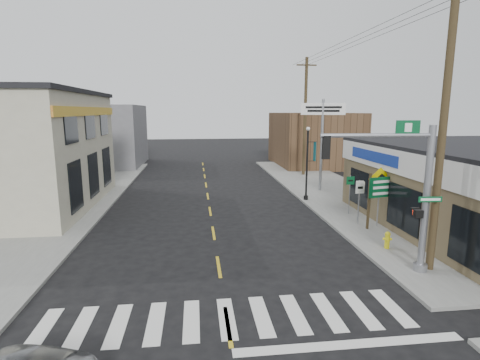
{
  "coord_description": "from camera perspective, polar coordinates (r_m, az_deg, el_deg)",
  "views": [
    {
      "loc": [
        -0.79,
        -9.36,
        5.83
      ],
      "look_at": [
        1.16,
        6.85,
        2.8
      ],
      "focal_mm": 28.0,
      "sensor_mm": 36.0,
      "label": 1
    }
  ],
  "objects": [
    {
      "name": "ground",
      "position": [
        11.05,
        -1.85,
        -21.33
      ],
      "size": [
        140.0,
        140.0,
        0.0
      ],
      "primitive_type": "plane",
      "color": "black",
      "rests_on": "ground"
    },
    {
      "name": "sidewalk_right",
      "position": [
        25.08,
        16.36,
        -3.21
      ],
      "size": [
        6.0,
        38.0,
        0.13
      ],
      "primitive_type": "cube",
      "color": "slate",
      "rests_on": "ground"
    },
    {
      "name": "sidewalk_left",
      "position": [
        24.51,
        -26.27,
        -4.2
      ],
      "size": [
        6.0,
        38.0,
        0.13
      ],
      "primitive_type": "cube",
      "color": "slate",
      "rests_on": "ground"
    },
    {
      "name": "center_line",
      "position": [
        18.33,
        -4.06,
        -8.05
      ],
      "size": [
        0.12,
        56.0,
        0.01
      ],
      "primitive_type": "cube",
      "color": "gold",
      "rests_on": "ground"
    },
    {
      "name": "crosswalk",
      "position": [
        11.39,
        -2.04,
        -20.25
      ],
      "size": [
        11.0,
        2.2,
        0.01
      ],
      "primitive_type": "cube",
      "color": "silver",
      "rests_on": "ground"
    },
    {
      "name": "bldg_distant_right",
      "position": [
        41.49,
        11.19,
        6.13
      ],
      "size": [
        8.0,
        10.0,
        5.6
      ],
      "primitive_type": "cube",
      "color": "#523A25",
      "rests_on": "ground"
    },
    {
      "name": "bldg_distant_left",
      "position": [
        42.68,
        -20.8,
        6.31
      ],
      "size": [
        9.0,
        10.0,
        6.4
      ],
      "primitive_type": "cube",
      "color": "slate",
      "rests_on": "ground"
    },
    {
      "name": "traffic_signal_pole",
      "position": [
        14.16,
        24.55,
        -0.55
      ],
      "size": [
        4.25,
        0.36,
        5.39
      ],
      "rotation": [
        0.0,
        0.0,
        -0.06
      ],
      "color": "gray",
      "rests_on": "sidewalk_right"
    },
    {
      "name": "guide_sign",
      "position": [
        19.33,
        20.87,
        -1.83
      ],
      "size": [
        1.59,
        0.13,
        2.78
      ],
      "rotation": [
        0.0,
        0.0,
        0.22
      ],
      "color": "#41341E",
      "rests_on": "sidewalk_right"
    },
    {
      "name": "fire_hydrant",
      "position": [
        17.04,
        21.53,
        -8.39
      ],
      "size": [
        0.23,
        0.23,
        0.73
      ],
      "rotation": [
        0.0,
        0.0,
        -0.3
      ],
      "color": "#D0C713",
      "rests_on": "sidewalk_right"
    },
    {
      "name": "ped_crossing_sign",
      "position": [
        19.62,
        20.5,
        -0.96
      ],
      "size": [
        1.16,
        0.08,
        2.99
      ],
      "rotation": [
        0.0,
        0.0,
        -0.09
      ],
      "color": "gray",
      "rests_on": "sidewalk_right"
    },
    {
      "name": "lamp_post",
      "position": [
        24.3,
        10.33,
        3.34
      ],
      "size": [
        0.61,
        0.48,
        4.7
      ],
      "rotation": [
        0.0,
        0.0,
        0.34
      ],
      "color": "black",
      "rests_on": "sidewalk_right"
    },
    {
      "name": "dance_center_sign",
      "position": [
        27.32,
        12.47,
        8.66
      ],
      "size": [
        3.07,
        0.19,
        6.52
      ],
      "rotation": [
        0.0,
        0.0,
        -0.31
      ],
      "color": "gray",
      "rests_on": "sidewalk_right"
    },
    {
      "name": "bare_tree",
      "position": [
        17.15,
        29.84,
        2.24
      ],
      "size": [
        2.32,
        2.32,
        4.64
      ],
      "rotation": [
        0.0,
        0.0,
        0.37
      ],
      "color": "black",
      "rests_on": "sidewalk_right"
    },
    {
      "name": "shrub_back",
      "position": [
        18.86,
        25.75,
        -6.93
      ],
      "size": [
        1.03,
        1.03,
        0.77
      ],
      "primitive_type": "ellipsoid",
      "color": "black",
      "rests_on": "sidewalk_right"
    },
    {
      "name": "utility_pole_near",
      "position": [
        14.66,
        28.58,
        7.66
      ],
      "size": [
        1.8,
        0.27,
        10.33
      ],
      "rotation": [
        0.0,
        0.0,
        0.03
      ],
      "color": "#40291D",
      "rests_on": "sidewalk_right"
    },
    {
      "name": "utility_pole_far",
      "position": [
        33.99,
        9.89,
        9.61
      ],
      "size": [
        1.78,
        0.27,
        10.24
      ],
      "rotation": [
        0.0,
        0.0,
        0.03
      ],
      "color": "#402C1D",
      "rests_on": "sidewalk_right"
    }
  ]
}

